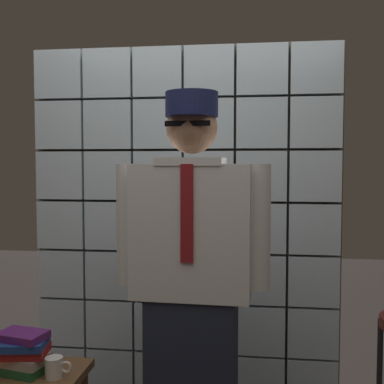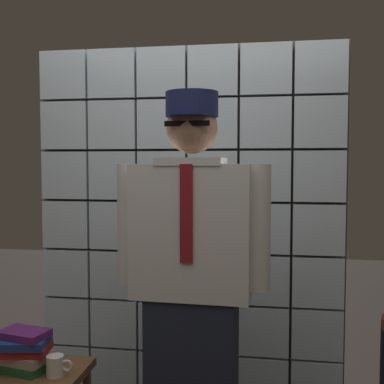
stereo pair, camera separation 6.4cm
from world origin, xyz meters
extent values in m
cube|color=silver|center=(-0.79, 1.25, 0.15)|extent=(0.30, 0.08, 0.30)
cube|color=silver|center=(-0.47, 1.25, 0.15)|extent=(0.30, 0.08, 0.30)
cube|color=silver|center=(-0.16, 1.25, 0.15)|extent=(0.30, 0.08, 0.30)
cube|color=silver|center=(0.16, 1.25, 0.15)|extent=(0.30, 0.08, 0.30)
cube|color=silver|center=(0.47, 1.25, 0.15)|extent=(0.30, 0.08, 0.30)
cube|color=silver|center=(0.79, 1.25, 0.15)|extent=(0.30, 0.08, 0.30)
cube|color=silver|center=(-0.79, 1.25, 0.47)|extent=(0.30, 0.08, 0.30)
cube|color=silver|center=(-0.47, 1.25, 0.47)|extent=(0.30, 0.08, 0.30)
cube|color=silver|center=(-0.16, 1.25, 0.47)|extent=(0.30, 0.08, 0.30)
cube|color=silver|center=(0.16, 1.25, 0.47)|extent=(0.30, 0.08, 0.30)
cube|color=silver|center=(0.47, 1.25, 0.47)|extent=(0.30, 0.08, 0.30)
cube|color=silver|center=(0.79, 1.25, 0.47)|extent=(0.30, 0.08, 0.30)
cube|color=silver|center=(-0.79, 1.25, 0.78)|extent=(0.30, 0.08, 0.30)
cube|color=silver|center=(-0.47, 1.25, 0.78)|extent=(0.30, 0.08, 0.30)
cube|color=silver|center=(-0.16, 1.25, 0.78)|extent=(0.30, 0.08, 0.30)
cube|color=silver|center=(0.16, 1.25, 0.78)|extent=(0.30, 0.08, 0.30)
cube|color=silver|center=(0.47, 1.25, 0.78)|extent=(0.30, 0.08, 0.30)
cube|color=silver|center=(0.79, 1.25, 0.78)|extent=(0.30, 0.08, 0.30)
cube|color=silver|center=(-0.79, 1.25, 1.10)|extent=(0.30, 0.08, 0.30)
cube|color=silver|center=(-0.47, 1.25, 1.10)|extent=(0.30, 0.08, 0.30)
cube|color=silver|center=(-0.16, 1.25, 1.10)|extent=(0.30, 0.08, 0.30)
cube|color=silver|center=(0.16, 1.25, 1.10)|extent=(0.30, 0.08, 0.30)
cube|color=silver|center=(0.47, 1.25, 1.10)|extent=(0.30, 0.08, 0.30)
cube|color=silver|center=(0.79, 1.25, 1.10)|extent=(0.30, 0.08, 0.30)
cube|color=silver|center=(-0.79, 1.25, 1.41)|extent=(0.30, 0.08, 0.30)
cube|color=silver|center=(-0.47, 1.25, 1.41)|extent=(0.30, 0.08, 0.30)
cube|color=silver|center=(-0.16, 1.25, 1.41)|extent=(0.30, 0.08, 0.30)
cube|color=silver|center=(0.16, 1.25, 1.41)|extent=(0.30, 0.08, 0.30)
cube|color=silver|center=(0.47, 1.25, 1.41)|extent=(0.30, 0.08, 0.30)
cube|color=silver|center=(0.79, 1.25, 1.41)|extent=(0.30, 0.08, 0.30)
cube|color=silver|center=(-0.79, 1.25, 1.73)|extent=(0.30, 0.08, 0.30)
cube|color=silver|center=(-0.47, 1.25, 1.73)|extent=(0.30, 0.08, 0.30)
cube|color=silver|center=(-0.16, 1.25, 1.73)|extent=(0.30, 0.08, 0.30)
cube|color=silver|center=(0.16, 1.25, 1.73)|extent=(0.30, 0.08, 0.30)
cube|color=silver|center=(0.47, 1.25, 1.73)|extent=(0.30, 0.08, 0.30)
cube|color=silver|center=(0.79, 1.25, 1.73)|extent=(0.30, 0.08, 0.30)
cube|color=silver|center=(-0.79, 1.25, 2.04)|extent=(0.30, 0.08, 0.30)
cube|color=silver|center=(-0.47, 1.25, 2.04)|extent=(0.30, 0.08, 0.30)
cube|color=silver|center=(-0.16, 1.25, 2.04)|extent=(0.30, 0.08, 0.30)
cube|color=silver|center=(0.16, 1.25, 2.04)|extent=(0.30, 0.08, 0.30)
cube|color=silver|center=(0.47, 1.25, 2.04)|extent=(0.30, 0.08, 0.30)
cube|color=silver|center=(0.79, 1.25, 2.04)|extent=(0.30, 0.08, 0.30)
cube|color=#4C4438|center=(0.00, 1.30, 1.10)|extent=(1.92, 0.02, 2.23)
cube|color=silver|center=(0.15, 0.50, 1.18)|extent=(0.55, 0.26, 0.62)
cube|color=maroon|center=(0.14, 0.38, 1.27)|extent=(0.06, 0.01, 0.43)
cube|color=silver|center=(0.15, 0.50, 1.49)|extent=(0.31, 0.26, 0.04)
sphere|color=#A87A5B|center=(0.15, 0.50, 1.65)|extent=(0.24, 0.24, 0.24)
ellipsoid|color=black|center=(0.15, 0.45, 1.61)|extent=(0.16, 0.09, 0.11)
cube|color=black|center=(0.14, 0.40, 1.66)|extent=(0.20, 0.02, 0.02)
cylinder|color=#191E47|center=(0.15, 0.42, 1.70)|extent=(0.18, 0.18, 0.01)
cylinder|color=#191E47|center=(0.15, 0.50, 1.75)|extent=(0.24, 0.24, 0.11)
cylinder|color=silver|center=(0.45, 0.49, 1.20)|extent=(0.11, 0.11, 0.57)
cylinder|color=silver|center=(-0.16, 0.52, 1.20)|extent=(0.11, 0.11, 0.57)
cube|color=brown|center=(-0.62, 0.34, 0.49)|extent=(0.52, 0.52, 0.04)
cube|color=#1E592D|center=(-0.63, 0.39, 0.53)|extent=(0.23, 0.18, 0.04)
cube|color=gray|center=(-0.64, 0.40, 0.57)|extent=(0.26, 0.20, 0.04)
cube|color=maroon|center=(-0.64, 0.39, 0.61)|extent=(0.26, 0.20, 0.04)
cube|color=navy|center=(-0.63, 0.39, 0.65)|extent=(0.24, 0.22, 0.04)
cube|color=#591E66|center=(-0.63, 0.39, 0.69)|extent=(0.24, 0.18, 0.04)
cylinder|color=silver|center=(-0.47, 0.37, 0.56)|extent=(0.08, 0.08, 0.09)
torus|color=silver|center=(-0.41, 0.37, 0.56)|extent=(0.06, 0.01, 0.06)
camera|label=1|loc=(0.44, -1.68, 1.49)|focal=45.03mm
camera|label=2|loc=(0.50, -1.67, 1.49)|focal=45.03mm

